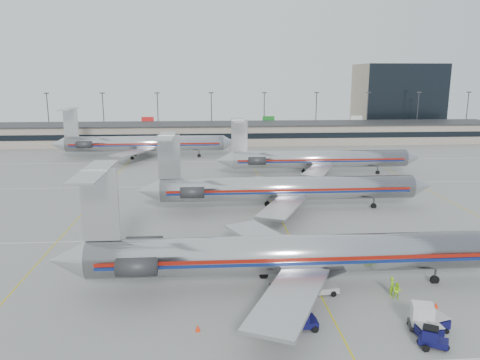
{
  "coord_description": "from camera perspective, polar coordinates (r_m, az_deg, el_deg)",
  "views": [
    {
      "loc": [
        -10.73,
        -47.81,
        20.68
      ],
      "look_at": [
        -5.56,
        24.45,
        4.5
      ],
      "focal_mm": 35.0,
      "sensor_mm": 36.0,
      "label": 1
    }
  ],
  "objects": [
    {
      "name": "ramp_worker_near",
      "position": [
        48.2,
        18.05,
        -12.22
      ],
      "size": [
        0.79,
        0.83,
        1.92
      ],
      "primitive_type": "imported",
      "rotation": [
        0.0,
        0.0,
        0.92
      ],
      "color": "#7ECB13",
      "rests_on": "ground"
    },
    {
      "name": "cart_outer",
      "position": [
        43.62,
        22.61,
        -15.8
      ],
      "size": [
        2.49,
        2.06,
        1.22
      ],
      "rotation": [
        0.0,
        0.0,
        0.32
      ],
      "color": "#0B0A3C",
      "rests_on": "ground"
    },
    {
      "name": "apron_markings",
      "position": [
        62.32,
        6.1,
        -6.85
      ],
      "size": [
        160.0,
        0.15,
        0.02
      ],
      "primitive_type": "cube",
      "color": "silver",
      "rests_on": "ground"
    },
    {
      "name": "cone_left",
      "position": [
        40.71,
        -5.18,
        -17.52
      ],
      "size": [
        0.54,
        0.54,
        0.58
      ],
      "primitive_type": "cone",
      "rotation": [
        0.0,
        0.0,
        -0.35
      ],
      "color": "#F42A08",
      "rests_on": "ground"
    },
    {
      "name": "jet_back_row",
      "position": [
        122.88,
        -11.92,
        4.4
      ],
      "size": [
        47.1,
        28.97,
        12.88
      ],
      "color": "#B9B9BD",
      "rests_on": "ground"
    },
    {
      "name": "terminal",
      "position": [
        147.22,
        0.11,
        5.76
      ],
      "size": [
        162.0,
        17.0,
        6.25
      ],
      "color": "gray",
      "rests_on": "ground"
    },
    {
      "name": "belt_loader",
      "position": [
        46.93,
        9.53,
        -12.84
      ],
      "size": [
        4.79,
        1.84,
        2.49
      ],
      "rotation": [
        0.0,
        0.0,
        0.1
      ],
      "color": "#9B9B9B",
      "rests_on": "ground"
    },
    {
      "name": "cone_right",
      "position": [
        47.54,
        22.8,
        -13.87
      ],
      "size": [
        0.47,
        0.47,
        0.56
      ],
      "primitive_type": "cone",
      "rotation": [
        0.0,
        0.0,
        0.16
      ],
      "color": "#F42A08",
      "rests_on": "ground"
    },
    {
      "name": "jet_foreground",
      "position": [
        46.67,
        5.83,
        -8.93
      ],
      "size": [
        47.54,
        27.99,
        12.44
      ],
      "color": "#B9B9BD",
      "rests_on": "ground"
    },
    {
      "name": "ground",
      "position": [
        53.18,
        8.01,
        -10.42
      ],
      "size": [
        260.0,
        260.0,
        0.0
      ],
      "primitive_type": "plane",
      "color": "gray",
      "rests_on": "ground"
    },
    {
      "name": "tug_center",
      "position": [
        41.54,
        7.55,
        -16.2
      ],
      "size": [
        2.17,
        1.36,
        1.65
      ],
      "rotation": [
        0.0,
        0.0,
        0.18
      ],
      "color": "#0B0A3C",
      "rests_on": "ground"
    },
    {
      "name": "uld_container",
      "position": [
        43.27,
        21.32,
        -15.25
      ],
      "size": [
        2.44,
        2.21,
        2.17
      ],
      "rotation": [
        0.0,
        0.0,
        -0.28
      ],
      "color": "#2D2D30",
      "rests_on": "ground"
    },
    {
      "name": "ramp_worker_far",
      "position": [
        47.71,
        18.62,
        -12.7
      ],
      "size": [
        0.98,
        0.87,
        1.66
      ],
      "primitive_type": "imported",
      "rotation": [
        0.0,
        0.0,
        -0.36
      ],
      "color": "#A0ED16",
      "rests_on": "ground"
    },
    {
      "name": "jet_second_row",
      "position": [
        73.29,
        5.15,
        -1.0
      ],
      "size": [
        46.39,
        27.32,
        12.14
      ],
      "color": "#B9B9BD",
      "rests_on": "ground"
    },
    {
      "name": "distant_building",
      "position": [
        190.44,
        18.62,
        9.48
      ],
      "size": [
        30.0,
        20.0,
        25.0
      ],
      "primitive_type": "cube",
      "color": "tan",
      "rests_on": "ground"
    },
    {
      "name": "tug_left",
      "position": [
        40.82,
        7.7,
        -16.66
      ],
      "size": [
        2.24,
        1.19,
        1.79
      ],
      "rotation": [
        0.0,
        0.0,
        0.04
      ],
      "color": "#0B0A3C",
      "rests_on": "ground"
    },
    {
      "name": "light_mast_row",
      "position": [
        160.62,
        -0.26,
        8.27
      ],
      "size": [
        163.6,
        0.4,
        15.28
      ],
      "color": "#38383D",
      "rests_on": "ground"
    },
    {
      "name": "cart_inner",
      "position": [
        42.44,
        22.06,
        -16.67
      ],
      "size": [
        2.0,
        1.43,
        1.09
      ],
      "rotation": [
        0.0,
        0.0,
        0.06
      ],
      "color": "#0B0A3C",
      "rests_on": "ground"
    },
    {
      "name": "tug_right",
      "position": [
        40.99,
        22.35,
        -17.44
      ],
      "size": [
        2.43,
        2.0,
        1.77
      ],
      "rotation": [
        0.0,
        0.0,
        -0.5
      ],
      "color": "#0B0A3C",
      "rests_on": "ground"
    },
    {
      "name": "jet_third_row",
      "position": [
        100.34,
        9.2,
        2.56
      ],
      "size": [
        43.86,
        26.98,
        11.99
      ],
      "color": "#B9B9BD",
      "rests_on": "ground"
    }
  ]
}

